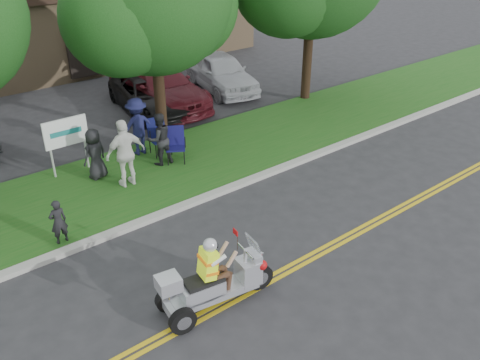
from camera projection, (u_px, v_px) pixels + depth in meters
ground at (305, 242)px, 11.84m from camera, size 120.00×120.00×0.00m
centerline_near at (323, 253)px, 11.44m from camera, size 60.00×0.10×0.01m
centerline_far at (318, 250)px, 11.55m from camera, size 60.00×0.10×0.01m
curb at (226, 189)px, 13.91m from camera, size 60.00×0.25×0.12m
grass_verge at (183, 162)px, 15.39m from camera, size 60.00×4.00×0.10m
commercial_building at (62, 18)px, 25.01m from camera, size 18.00×8.20×4.00m
tree_mid at (153, 1)px, 15.00m from camera, size 5.88×4.80×7.05m
business_sign at (66, 135)px, 14.18m from camera, size 1.25×0.06×1.75m
trike_scooter at (213, 284)px, 9.69m from camera, size 2.45×0.95×1.60m
lawn_chair_a at (175, 142)px, 15.14m from camera, size 0.77×0.78×1.05m
lawn_chair_b at (158, 134)px, 15.60m from camera, size 0.65×0.67×1.11m
spectator_adult_mid at (159, 139)px, 14.84m from camera, size 0.82×0.66×1.59m
spectator_adult_right at (126, 153)px, 13.62m from camera, size 1.12×0.48×1.91m
spectator_chair_a at (137, 126)px, 15.42m from camera, size 1.20×0.74×1.79m
spectator_chair_b at (95, 154)px, 14.09m from camera, size 0.82×0.65×1.47m
child_left at (58, 222)px, 11.42m from camera, size 0.41×0.27×1.09m
parked_car_mid at (150, 95)px, 19.06m from camera, size 2.88×4.86×1.27m
parked_car_right at (158, 86)px, 19.59m from camera, size 2.21×5.37×1.56m
parked_car_far_right at (221, 72)px, 21.24m from camera, size 2.72×4.80×1.54m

